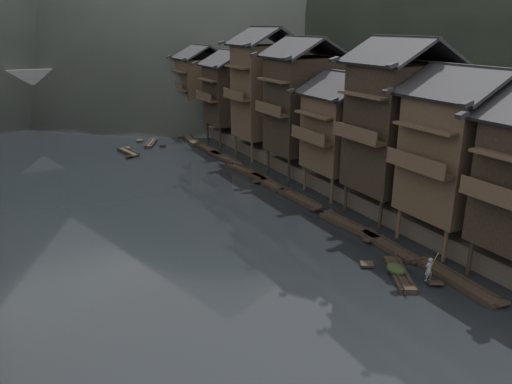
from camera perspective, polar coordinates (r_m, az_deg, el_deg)
water at (r=33.70m, az=-0.91°, el=-10.63°), size 300.00×300.00×0.00m
right_bank at (r=83.34m, az=8.60°, el=7.73°), size 40.00×200.00×1.80m
stilt_houses at (r=55.18m, az=6.45°, el=10.71°), size 9.00×67.60×16.37m
moored_sampans at (r=56.19m, az=0.25°, el=1.85°), size 3.24×61.57×0.47m
midriver_boats at (r=79.33m, az=-13.92°, el=6.32°), size 7.75×30.33×0.45m
stone_bridge at (r=99.87m, az=-19.93°, el=11.09°), size 40.00×6.00×9.00m
hero_sampan at (r=36.13m, az=16.09°, el=-8.91°), size 3.42×5.17×0.44m
cargo_heap at (r=35.93m, az=15.80°, el=-7.99°), size 1.19×1.56×0.71m
boatman at (r=35.23m, az=19.19°, el=-8.01°), size 0.66×0.47×1.70m
bamboo_pole at (r=34.40m, az=19.84°, el=-4.36°), size 1.56×2.22×3.07m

